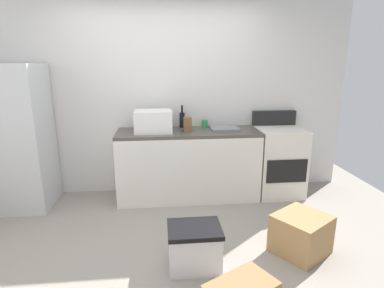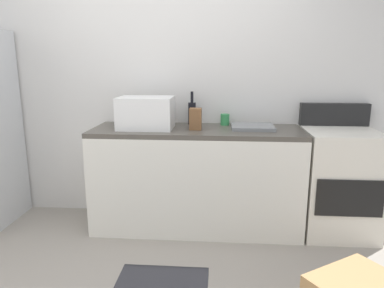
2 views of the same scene
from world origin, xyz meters
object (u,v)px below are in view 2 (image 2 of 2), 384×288
Objects in this scene: microwave at (146,113)px; coffee_mug at (225,120)px; stove_oven at (338,180)px; wine_bottle at (192,112)px; knife_block at (196,119)px.

coffee_mug is at bearing 18.09° from microwave.
microwave reaches higher than stove_oven.
knife_block is at bearing -78.92° from wine_bottle.
knife_block is (-0.25, -0.24, 0.04)m from coffee_mug.
microwave is 0.43m from knife_block.
microwave reaches higher than coffee_mug.
microwave is at bearing -147.86° from wine_bottle.
wine_bottle is at bearing 177.12° from coffee_mug.
wine_bottle is at bearing 101.08° from knife_block.
wine_bottle is 1.67× the size of knife_block.
microwave reaches higher than knife_block.
wine_bottle reaches higher than knife_block.
microwave is at bearing -179.15° from stove_oven.
stove_oven reaches higher than coffee_mug.
stove_oven is at bearing -9.41° from wine_bottle.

